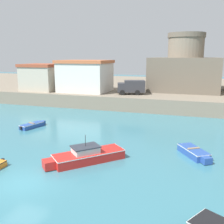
{
  "coord_description": "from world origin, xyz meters",
  "views": [
    {
      "loc": [
        10.42,
        -13.12,
        8.11
      ],
      "look_at": [
        1.52,
        13.95,
        2.0
      ],
      "focal_mm": 42.0,
      "sensor_mm": 36.0,
      "label": 1
    }
  ],
  "objects_px": {
    "truck_on_quay": "(131,87)",
    "dinghy_blue_3": "(32,125)",
    "harbor_shed_near_wharf": "(42,77)",
    "harbor_shed_mid_row": "(85,76)",
    "fortress": "(185,70)",
    "dinghy_blue_2": "(194,152)",
    "motorboat_red_1": "(87,156)"
  },
  "relations": [
    {
      "from": "truck_on_quay",
      "to": "harbor_shed_mid_row",
      "type": "bearing_deg",
      "value": 173.12
    },
    {
      "from": "motorboat_red_1",
      "to": "harbor_shed_near_wharf",
      "type": "height_order",
      "value": "harbor_shed_near_wharf"
    },
    {
      "from": "dinghy_blue_2",
      "to": "dinghy_blue_3",
      "type": "distance_m",
      "value": 18.29
    },
    {
      "from": "truck_on_quay",
      "to": "harbor_shed_near_wharf",
      "type": "bearing_deg",
      "value": 179.78
    },
    {
      "from": "motorboat_red_1",
      "to": "dinghy_blue_3",
      "type": "xyz_separation_m",
      "value": [
        -9.98,
        7.23,
        -0.21
      ]
    },
    {
      "from": "dinghy_blue_2",
      "to": "harbor_shed_mid_row",
      "type": "height_order",
      "value": "harbor_shed_mid_row"
    },
    {
      "from": "truck_on_quay",
      "to": "fortress",
      "type": "bearing_deg",
      "value": 47.48
    },
    {
      "from": "dinghy_blue_3",
      "to": "fortress",
      "type": "distance_m",
      "value": 28.92
    },
    {
      "from": "dinghy_blue_2",
      "to": "fortress",
      "type": "relative_size",
      "value": 0.31
    },
    {
      "from": "dinghy_blue_3",
      "to": "harbor_shed_mid_row",
      "type": "height_order",
      "value": "harbor_shed_mid_row"
    },
    {
      "from": "fortress",
      "to": "truck_on_quay",
      "type": "bearing_deg",
      "value": -132.52
    },
    {
      "from": "harbor_shed_mid_row",
      "to": "dinghy_blue_2",
      "type": "bearing_deg",
      "value": -47.16
    },
    {
      "from": "dinghy_blue_3",
      "to": "harbor_shed_mid_row",
      "type": "distance_m",
      "value": 17.14
    },
    {
      "from": "dinghy_blue_3",
      "to": "fortress",
      "type": "xyz_separation_m",
      "value": [
        15.47,
        23.83,
        5.38
      ]
    },
    {
      "from": "truck_on_quay",
      "to": "motorboat_red_1",
      "type": "bearing_deg",
      "value": -84.63
    },
    {
      "from": "harbor_shed_near_wharf",
      "to": "dinghy_blue_3",
      "type": "bearing_deg",
      "value": -61.29
    },
    {
      "from": "dinghy_blue_2",
      "to": "truck_on_quay",
      "type": "height_order",
      "value": "truck_on_quay"
    },
    {
      "from": "motorboat_red_1",
      "to": "fortress",
      "type": "xyz_separation_m",
      "value": [
        5.48,
        31.06,
        5.18
      ]
    },
    {
      "from": "dinghy_blue_2",
      "to": "harbor_shed_mid_row",
      "type": "distance_m",
      "value": 27.57
    },
    {
      "from": "truck_on_quay",
      "to": "dinghy_blue_3",
      "type": "bearing_deg",
      "value": -116.81
    },
    {
      "from": "dinghy_blue_2",
      "to": "fortress",
      "type": "xyz_separation_m",
      "value": [
        -2.5,
        27.25,
        5.34
      ]
    },
    {
      "from": "dinghy_blue_3",
      "to": "harbor_shed_mid_row",
      "type": "relative_size",
      "value": 0.42
    },
    {
      "from": "dinghy_blue_3",
      "to": "harbor_shed_near_wharf",
      "type": "relative_size",
      "value": 0.56
    },
    {
      "from": "dinghy_blue_2",
      "to": "harbor_shed_mid_row",
      "type": "relative_size",
      "value": 0.43
    },
    {
      "from": "dinghy_blue_2",
      "to": "harbor_shed_near_wharf",
      "type": "bearing_deg",
      "value": 144.36
    },
    {
      "from": "motorboat_red_1",
      "to": "truck_on_quay",
      "type": "xyz_separation_m",
      "value": [
        -2.14,
        22.75,
        2.84
      ]
    },
    {
      "from": "fortress",
      "to": "harbor_shed_near_wharf",
      "type": "xyz_separation_m",
      "value": [
        -24.0,
        -8.25,
        -1.21
      ]
    },
    {
      "from": "dinghy_blue_2",
      "to": "truck_on_quay",
      "type": "xyz_separation_m",
      "value": [
        -10.13,
        18.94,
        3.0
      ]
    },
    {
      "from": "motorboat_red_1",
      "to": "dinghy_blue_2",
      "type": "distance_m",
      "value": 8.85
    },
    {
      "from": "dinghy_blue_2",
      "to": "dinghy_blue_3",
      "type": "height_order",
      "value": "dinghy_blue_2"
    },
    {
      "from": "motorboat_red_1",
      "to": "dinghy_blue_2",
      "type": "relative_size",
      "value": 1.56
    },
    {
      "from": "harbor_shed_near_wharf",
      "to": "harbor_shed_mid_row",
      "type": "distance_m",
      "value": 8.06
    }
  ]
}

